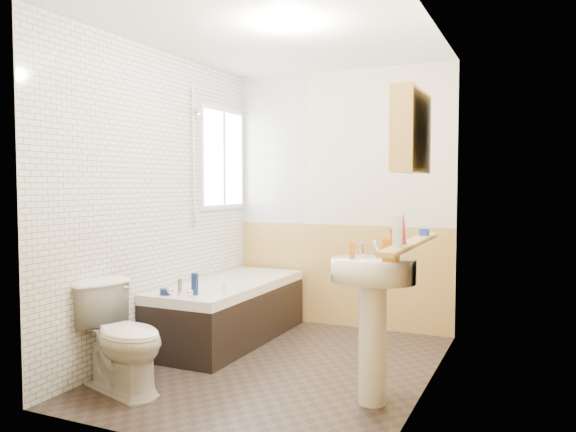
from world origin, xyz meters
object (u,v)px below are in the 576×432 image
(bathtub, at_px, (229,309))
(pine_shelf, at_px, (412,243))
(medicine_cabinet, at_px, (411,132))
(toilet, at_px, (122,338))
(sink, at_px, (373,301))

(bathtub, relative_size, pine_shelf, 1.24)
(bathtub, height_order, medicine_cabinet, medicine_cabinet)
(bathtub, xyz_separation_m, pine_shelf, (1.77, -0.69, 0.74))
(medicine_cabinet, bearing_deg, toilet, -157.16)
(bathtub, height_order, pine_shelf, pine_shelf)
(bathtub, distance_m, pine_shelf, 2.04)
(bathtub, xyz_separation_m, toilet, (-0.03, -1.37, 0.09))
(pine_shelf, bearing_deg, toilet, -159.35)
(pine_shelf, bearing_deg, medicine_cabinet, 112.25)
(toilet, bearing_deg, medicine_cabinet, -49.57)
(sink, distance_m, medicine_cabinet, 1.12)
(toilet, xyz_separation_m, sink, (1.60, 0.48, 0.30))
(toilet, height_order, sink, sink)
(pine_shelf, bearing_deg, bathtub, 158.58)
(bathtub, bearing_deg, toilet, -91.25)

